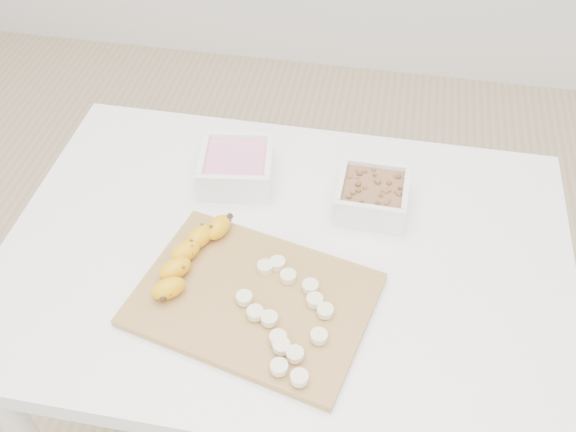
% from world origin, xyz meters
% --- Properties ---
extents(table, '(1.00, 0.70, 0.75)m').
position_xyz_m(table, '(0.00, 0.00, 0.65)').
color(table, white).
rests_on(table, ground).
extents(bowl_yogurt, '(0.15, 0.15, 0.06)m').
position_xyz_m(bowl_yogurt, '(-0.13, 0.17, 0.78)').
color(bowl_yogurt, white).
rests_on(bowl_yogurt, table).
extents(bowl_granola, '(0.13, 0.13, 0.06)m').
position_xyz_m(bowl_granola, '(0.14, 0.14, 0.78)').
color(bowl_granola, white).
rests_on(bowl_granola, table).
extents(cutting_board, '(0.42, 0.34, 0.01)m').
position_xyz_m(cutting_board, '(-0.03, -0.12, 0.76)').
color(cutting_board, '#AE8848').
rests_on(cutting_board, table).
extents(banana, '(0.14, 0.20, 0.03)m').
position_xyz_m(banana, '(-0.15, -0.07, 0.78)').
color(banana, orange).
rests_on(banana, cutting_board).
extents(banana_slices, '(0.16, 0.24, 0.02)m').
position_xyz_m(banana_slices, '(0.03, -0.15, 0.77)').
color(banana_slices, '#F3E5B9').
rests_on(banana_slices, cutting_board).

